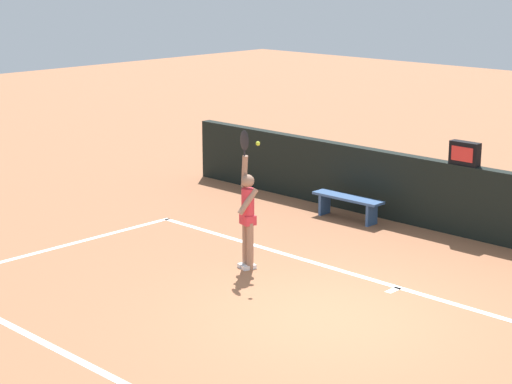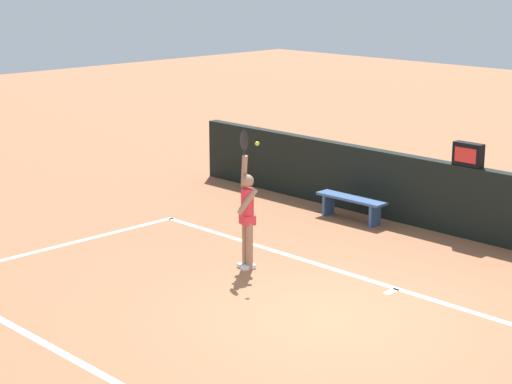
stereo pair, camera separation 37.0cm
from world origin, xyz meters
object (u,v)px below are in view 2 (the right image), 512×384
object	(u,v)px
speed_display	(468,154)
tennis_player	(247,213)
tennis_ball	(257,144)
courtside_bench_near	(351,203)

from	to	relation	value
speed_display	tennis_player	xyz separation A→B (m)	(-1.55, -4.12, -0.60)
tennis_player	tennis_ball	world-z (taller)	tennis_player
tennis_player	speed_display	bearing A→B (deg)	69.34
tennis_player	courtside_bench_near	size ratio (longest dim) A/B	1.52
speed_display	tennis_player	world-z (taller)	tennis_player
speed_display	courtside_bench_near	distance (m)	2.57
speed_display	tennis_player	bearing A→B (deg)	-110.66
speed_display	courtside_bench_near	size ratio (longest dim) A/B	0.37
tennis_player	courtside_bench_near	xyz separation A→B (m)	(-0.62, 3.47, -0.60)
tennis_player	courtside_bench_near	distance (m)	3.57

